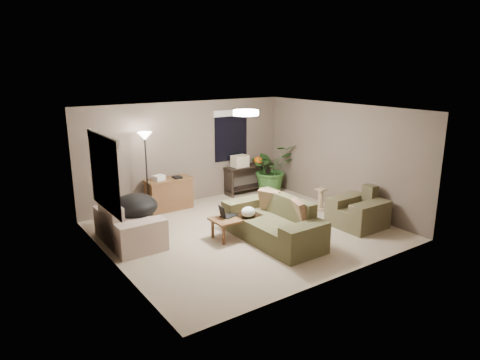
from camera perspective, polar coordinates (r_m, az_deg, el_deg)
room_shell at (r=8.56m, az=0.76°, el=1.01°), size 5.50×5.50×5.50m
main_sofa at (r=8.43m, az=4.51°, el=-6.07°), size 0.95×2.20×0.85m
throw_pillows at (r=8.47m, az=5.90°, el=-3.46°), size 0.39×1.40×0.47m
loveseat at (r=8.56m, az=-14.72°, el=-6.19°), size 0.90×1.60×0.85m
armchair at (r=9.45m, az=15.46°, el=-4.22°), size 0.95×1.00×0.85m
coffee_table at (r=8.54m, az=-0.56°, el=-5.28°), size 1.00×0.55×0.42m
laptop at (r=8.49m, az=-1.89°, el=-4.54°), size 0.40×0.32×0.24m
plastic_bag at (r=8.48m, az=1.13°, el=-4.27°), size 0.36×0.35×0.20m
desk at (r=10.28m, az=-9.41°, el=-1.85°), size 1.10×0.50×0.75m
desk_papers at (r=10.10m, az=-10.28°, el=0.29°), size 0.70×0.30×0.12m
console_table at (r=11.49m, az=1.00°, el=0.42°), size 1.30×0.40×0.75m
pumpkin at (r=11.59m, az=2.42°, el=2.64°), size 0.30×0.30×0.20m
cardboard_box at (r=11.24m, az=-0.02°, el=2.54°), size 0.41×0.31×0.30m
papasan_chair at (r=9.01m, az=-13.75°, el=-3.92°), size 1.17×1.17×0.80m
floor_lamp at (r=9.73m, az=-12.52°, el=4.44°), size 0.32×0.32×1.91m
ceiling_fixture at (r=8.36m, az=0.79°, el=8.96°), size 0.50×0.50×0.10m
houseplant at (r=11.57m, az=4.14°, el=0.88°), size 1.18×1.32×1.03m
cat_scratching_post at (r=10.38m, az=10.66°, el=-2.69°), size 0.32×0.32×0.50m
window_left at (r=7.53m, az=-17.79°, el=2.53°), size 0.05×1.56×1.33m
window_back at (r=11.19m, az=-1.19°, el=7.09°), size 1.06×0.05×1.33m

